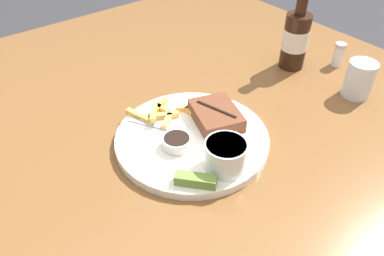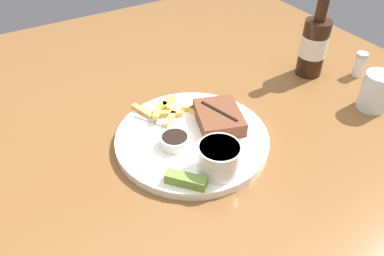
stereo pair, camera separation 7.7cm
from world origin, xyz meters
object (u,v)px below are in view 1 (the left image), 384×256
at_px(coleslaw_cup, 226,154).
at_px(pickle_spear, 195,180).
at_px(beer_bottle, 296,38).
at_px(salt_shaker, 339,54).
at_px(fork_utensil, 155,126).
at_px(drinking_glass, 359,79).
at_px(dinner_plate, 192,139).
at_px(dipping_sauce_cup, 177,142).
at_px(steak_portion, 216,115).

relative_size(coleslaw_cup, pickle_spear, 1.13).
distance_m(beer_bottle, salt_shaker, 0.14).
height_order(coleslaw_cup, beer_bottle, beer_bottle).
bearing_deg(beer_bottle, coleslaw_cup, -65.58).
relative_size(fork_utensil, salt_shaker, 1.87).
height_order(coleslaw_cup, drinking_glass, drinking_glass).
xyz_separation_m(dinner_plate, fork_utensil, (-0.07, -0.04, 0.01)).
bearing_deg(coleslaw_cup, beer_bottle, 114.42).
height_order(beer_bottle, drinking_glass, beer_bottle).
height_order(dinner_plate, dipping_sauce_cup, dipping_sauce_cup).
bearing_deg(steak_portion, pickle_spear, -52.30).
distance_m(coleslaw_cup, salt_shaker, 0.54).
relative_size(dinner_plate, steak_portion, 2.31).
distance_m(dinner_plate, beer_bottle, 0.43).
xyz_separation_m(coleslaw_cup, beer_bottle, (-0.19, 0.42, 0.03)).
distance_m(drinking_glass, salt_shaker, 0.15).
xyz_separation_m(steak_portion, pickle_spear, (0.12, -0.15, -0.01)).
height_order(steak_portion, beer_bottle, beer_bottle).
relative_size(beer_bottle, drinking_glass, 2.65).
bearing_deg(steak_portion, dinner_plate, -85.24).
xyz_separation_m(dipping_sauce_cup, fork_utensil, (-0.08, 0.00, -0.01)).
distance_m(dinner_plate, fork_utensil, 0.09).
height_order(steak_portion, pickle_spear, steak_portion).
bearing_deg(fork_utensil, beer_bottle, 60.42).
xyz_separation_m(dipping_sauce_cup, salt_shaker, (-0.01, 0.56, 0.00)).
bearing_deg(steak_portion, coleslaw_cup, -34.25).
bearing_deg(dinner_plate, dipping_sauce_cup, -79.84).
bearing_deg(steak_portion, dipping_sauce_cup, -83.12).
relative_size(beer_bottle, salt_shaker, 3.65).
distance_m(coleslaw_cup, dipping_sauce_cup, 0.11).
distance_m(pickle_spear, salt_shaker, 0.61).
bearing_deg(dinner_plate, coleslaw_cup, -4.24).
xyz_separation_m(coleslaw_cup, dipping_sauce_cup, (-0.10, -0.04, -0.02)).
relative_size(dipping_sauce_cup, pickle_spear, 0.83).
relative_size(dinner_plate, dipping_sauce_cup, 5.45).
xyz_separation_m(drinking_glass, salt_shaker, (-0.12, 0.09, -0.01)).
relative_size(steak_portion, coleslaw_cup, 1.72).
bearing_deg(fork_utensil, coleslaw_cup, -19.67).
height_order(fork_utensil, drinking_glass, drinking_glass).
height_order(steak_portion, coleslaw_cup, coleslaw_cup).
relative_size(coleslaw_cup, salt_shaker, 1.24).
xyz_separation_m(steak_portion, salt_shaker, (-0.00, 0.45, -0.00)).
height_order(dinner_plate, drinking_glass, drinking_glass).
xyz_separation_m(coleslaw_cup, salt_shaker, (-0.12, 0.52, -0.02)).
relative_size(coleslaw_cup, beer_bottle, 0.34).
bearing_deg(pickle_spear, dipping_sauce_cup, 161.54).
bearing_deg(pickle_spear, drinking_glass, 89.88).
distance_m(coleslaw_cup, drinking_glass, 0.43).
xyz_separation_m(dipping_sauce_cup, drinking_glass, (0.10, 0.47, 0.01)).
bearing_deg(dipping_sauce_cup, beer_bottle, 101.03).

